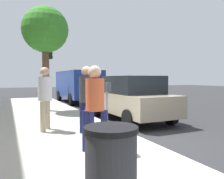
# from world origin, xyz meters

# --- Properties ---
(ground_plane) EXTENTS (80.00, 80.00, 0.00)m
(ground_plane) POSITION_xyz_m (0.00, 0.00, 0.00)
(ground_plane) COLOR #2B2B2D
(ground_plane) RESTS_ON ground
(sidewalk_slab) EXTENTS (28.00, 6.00, 0.15)m
(sidewalk_slab) POSITION_xyz_m (0.00, 3.00, 0.07)
(sidewalk_slab) COLOR #B7B2A8
(sidewalk_slab) RESTS_ON ground_plane
(parking_meter) EXTENTS (0.36, 0.12, 1.41)m
(parking_meter) POSITION_xyz_m (1.01, 0.56, 1.17)
(parking_meter) COLOR gray
(parking_meter) RESTS_ON sidewalk_slab
(pedestrian_at_meter) EXTENTS (0.53, 0.40, 1.85)m
(pedestrian_at_meter) POSITION_xyz_m (0.97, 1.17, 1.26)
(pedestrian_at_meter) COLOR #191E4C
(pedestrian_at_meter) RESTS_ON sidewalk_slab
(pedestrian_bystander) EXTENTS (0.39, 0.53, 1.79)m
(pedestrian_bystander) POSITION_xyz_m (-0.45, 1.46, 1.21)
(pedestrian_bystander) COLOR #191E4C
(pedestrian_bystander) RESTS_ON sidewalk_slab
(parking_officer) EXTENTS (0.51, 0.40, 1.85)m
(parking_officer) POSITION_xyz_m (1.92, 2.13, 1.26)
(parking_officer) COLOR tan
(parking_officer) RESTS_ON sidewalk_slab
(parked_sedan_near) EXTENTS (4.42, 2.01, 1.77)m
(parked_sedan_near) POSITION_xyz_m (3.00, -1.35, 0.89)
(parked_sedan_near) COLOR gray
(parked_sedan_near) RESTS_ON ground_plane
(parked_van_far) EXTENTS (5.22, 2.15, 2.18)m
(parked_van_far) POSITION_xyz_m (10.49, -1.35, 1.26)
(parked_van_far) COLOR navy
(parked_van_far) RESTS_ON ground_plane
(street_tree) EXTENTS (2.15, 2.15, 4.88)m
(street_tree) POSITION_xyz_m (6.16, 1.46, 3.89)
(street_tree) COLOR brown
(street_tree) RESTS_ON sidewalk_slab
(traffic_signal) EXTENTS (0.24, 0.44, 3.60)m
(traffic_signal) POSITION_xyz_m (10.12, 0.66, 2.58)
(traffic_signal) COLOR black
(traffic_signal) RESTS_ON sidewalk_slab
(trash_bin) EXTENTS (0.59, 0.59, 1.01)m
(trash_bin) POSITION_xyz_m (-2.70, 2.12, 0.66)
(trash_bin) COLOR #2D2D33
(trash_bin) RESTS_ON sidewalk_slab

